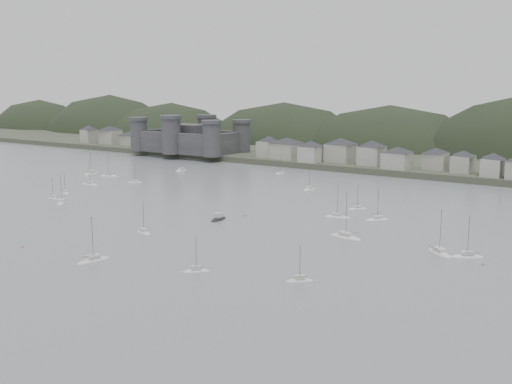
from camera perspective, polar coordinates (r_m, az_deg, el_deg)
The scene contains 9 objects.
ground at distance 145.69m, azimuth -17.06°, elevation -6.64°, with size 900.00×900.00×0.00m, color slate.
far_shore_land at distance 398.39m, azimuth 18.27°, elevation 3.98°, with size 900.00×250.00×3.00m, color #383D2D.
forested_ridge at distance 374.18m, azimuth 17.76°, elevation 1.66°, with size 851.55×103.94×102.57m.
castle at distance 352.85m, azimuth -6.47°, elevation 5.23°, with size 66.00×43.00×20.00m.
waterfront_town at distance 277.54m, azimuth 21.82°, elevation 2.76°, with size 451.48×28.46×12.92m.
sailboat_lead at distance 280.56m, azimuth -14.08°, elevation 1.50°, with size 9.34×5.96×12.19m.
moored_fleet at distance 192.97m, azimuth -2.73°, elevation -2.05°, with size 244.51×161.17×13.79m.
motor_launch_far at distance 184.22m, azimuth -3.66°, elevation -2.61°, with size 3.73×8.02×3.85m.
mooring_buoys at distance 195.06m, azimuth -3.30°, elevation -1.93°, with size 135.89×108.20×0.70m.
Camera 1 is at (110.41, -85.73, 41.04)m, focal length 41.27 mm.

